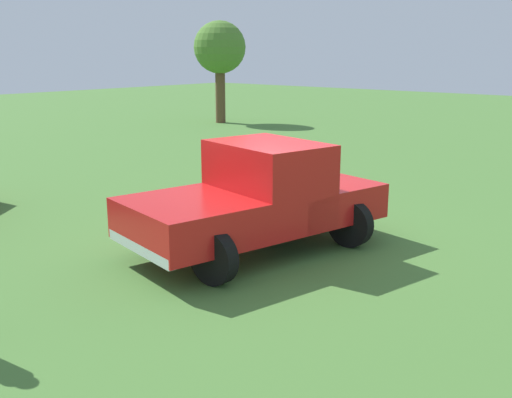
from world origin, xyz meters
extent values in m
plane|color=#477533|center=(0.00, 0.00, 0.00)|extent=(80.00, 80.00, 0.00)
cylinder|color=black|center=(-0.54, 2.03, 0.41)|extent=(0.82, 0.22, 0.82)
cylinder|color=black|center=(1.07, 1.70, 0.41)|extent=(0.82, 0.22, 0.82)
cylinder|color=black|center=(-1.10, -0.74, 0.41)|extent=(0.82, 0.22, 0.82)
cylinder|color=black|center=(0.51, -1.07, 0.41)|extent=(0.82, 0.22, 0.82)
cube|color=red|center=(0.25, 1.78, 0.75)|extent=(2.26, 2.12, 0.64)
cube|color=red|center=(-0.07, 0.22, 1.13)|extent=(2.19, 1.78, 1.40)
cube|color=slate|center=(-0.07, 0.22, 1.57)|extent=(1.99, 1.54, 0.48)
cube|color=red|center=(-0.25, -0.65, 0.73)|extent=(2.33, 2.47, 0.60)
cube|color=silver|center=(0.42, 2.59, 0.49)|extent=(1.85, 0.49, 0.16)
cylinder|color=brown|center=(13.54, -12.74, 1.38)|extent=(0.46, 0.46, 2.76)
sphere|color=#4C7A2D|center=(13.54, -12.74, 3.48)|extent=(2.41, 2.41, 2.41)
camera|label=1|loc=(-6.32, 7.84, 3.29)|focal=42.02mm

